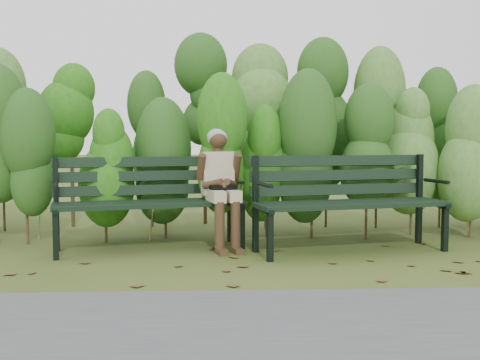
{
  "coord_description": "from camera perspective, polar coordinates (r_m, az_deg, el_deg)",
  "views": [
    {
      "loc": [
        -0.23,
        -5.05,
        1.13
      ],
      "look_at": [
        0.0,
        0.35,
        0.75
      ],
      "focal_mm": 42.0,
      "sensor_mm": 36.0,
      "label": 1
    }
  ],
  "objects": [
    {
      "name": "ground",
      "position": [
        5.18,
        0.17,
        -8.58
      ],
      "size": [
        80.0,
        80.0,
        0.0
      ],
      "primitive_type": "plane",
      "color": "#394D18"
    },
    {
      "name": "footpath",
      "position": [
        3.07,
        2.13,
        -17.49
      ],
      "size": [
        60.0,
        2.5,
        0.01
      ],
      "primitive_type": "cube",
      "color": "#474749",
      "rests_on": "ground"
    },
    {
      "name": "hedge_band",
      "position": [
        6.91,
        -0.54,
        5.08
      ],
      "size": [
        11.04,
        1.67,
        2.42
      ],
      "color": "#47381E",
      "rests_on": "ground"
    },
    {
      "name": "leaf_litter",
      "position": [
        4.97,
        3.37,
        -9.08
      ],
      "size": [
        5.97,
        2.28,
        0.01
      ],
      "color": "brown",
      "rests_on": "ground"
    },
    {
      "name": "bench_left",
      "position": [
        5.94,
        -9.29,
        -1.46
      ],
      "size": [
        2.02,
        1.08,
        0.96
      ],
      "color": "black",
      "rests_on": "ground"
    },
    {
      "name": "bench_right",
      "position": [
        5.88,
        10.76,
        -1.43
      ],
      "size": [
        2.06,
        1.06,
        0.98
      ],
      "color": "black",
      "rests_on": "ground"
    },
    {
      "name": "seated_woman",
      "position": [
        5.88,
        -2.0,
        0.14
      ],
      "size": [
        0.5,
        0.74,
        1.27
      ],
      "color": "#BFB790",
      "rests_on": "ground"
    }
  ]
}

